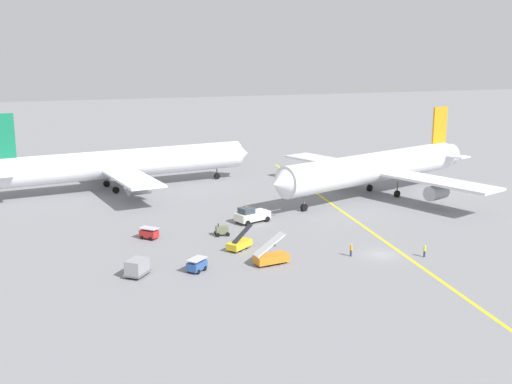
{
  "coord_description": "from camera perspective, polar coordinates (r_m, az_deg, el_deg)",
  "views": [
    {
      "loc": [
        -44.14,
        -70.55,
        27.07
      ],
      "look_at": [
        -8.77,
        25.76,
        4.0
      ],
      "focal_mm": 44.02,
      "sensor_mm": 36.0,
      "label": 1
    }
  ],
  "objects": [
    {
      "name": "airliner_at_gate_left",
      "position": [
        128.37,
        -11.83,
        2.53
      ],
      "size": [
        54.97,
        42.7,
        16.12
      ],
      "color": "white",
      "rests_on": "ground"
    },
    {
      "name": "gse_stair_truck_yellow",
      "position": [
        81.84,
        1.38,
        -5.89
      ],
      "size": [
        4.83,
        2.6,
        4.06
      ],
      "color": "orange",
      "rests_on": "ground"
    },
    {
      "name": "ground_crew_marshaller_foreground",
      "position": [
        87.62,
        15.07,
        -5.18
      ],
      "size": [
        0.49,
        0.36,
        1.67
      ],
      "color": "#2D3351",
      "rests_on": "ground"
    },
    {
      "name": "gse_belt_loader_portside",
      "position": [
        87.83,
        -1.51,
        -4.72
      ],
      "size": [
        4.68,
        3.95,
        3.02
      ],
      "color": "gold",
      "rests_on": "ground"
    },
    {
      "name": "gse_baggage_cart_near_cluster",
      "position": [
        93.95,
        -9.69,
        -3.71
      ],
      "size": [
        3.03,
        3.06,
        1.71
      ],
      "color": "red",
      "rests_on": "ground"
    },
    {
      "name": "gse_container_dolly_flat",
      "position": [
        78.91,
        -10.76,
        -6.72
      ],
      "size": [
        3.74,
        3.87,
        2.15
      ],
      "color": "slate",
      "rests_on": "ground"
    },
    {
      "name": "airliner_being_pushed",
      "position": [
        120.87,
        10.73,
        2.16
      ],
      "size": [
        48.75,
        47.48,
        15.92
      ],
      "color": "white",
      "rests_on": "ground"
    },
    {
      "name": "taxiway_stripe",
      "position": [
        97.84,
        10.47,
        -3.61
      ],
      "size": [
        16.71,
        118.97,
        0.01
      ],
      "primitive_type": "cube",
      "rotation": [
        0.0,
        0.0,
        -0.14
      ],
      "color": "yellow",
      "rests_on": "ground"
    },
    {
      "name": "gse_gpu_cart_small",
      "position": [
        94.49,
        -3.12,
        -3.49
      ],
      "size": [
        2.24,
        1.79,
        1.9
      ],
      "color": "#666B4C",
      "rests_on": "ground"
    },
    {
      "name": "ground_plane",
      "position": [
        87.52,
        11.33,
        -5.6
      ],
      "size": [
        600.0,
        600.0,
        0.0
      ],
      "primitive_type": "plane",
      "color": "gray"
    },
    {
      "name": "ground_crew_wing_walker_right",
      "position": [
        85.88,
        8.63,
        -5.21
      ],
      "size": [
        0.36,
        0.36,
        1.74
      ],
      "color": "#2D3351",
      "rests_on": "ground"
    },
    {
      "name": "pushback_tug",
      "position": [
        101.34,
        -0.4,
        -2.1
      ],
      "size": [
        8.84,
        4.37,
        2.9
      ],
      "color": "white",
      "rests_on": "ground"
    },
    {
      "name": "gse_baggage_cart_trailing",
      "position": [
        79.59,
        -5.4,
        -6.61
      ],
      "size": [
        3.09,
        2.98,
        1.71
      ],
      "color": "#2D5199",
      "rests_on": "ground"
    },
    {
      "name": "ground_crew_ramp_agent_by_cones",
      "position": [
        89.32,
        1.71,
        -4.43
      ],
      "size": [
        0.47,
        0.36,
        1.56
      ],
      "color": "#2D3351",
      "rests_on": "ground"
    }
  ]
}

